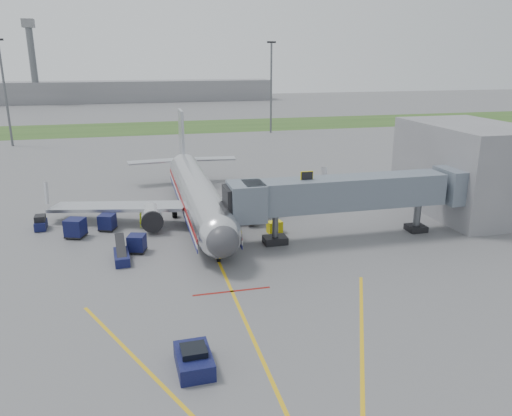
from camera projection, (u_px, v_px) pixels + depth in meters
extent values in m
plane|color=#565659|center=(223.00, 270.00, 41.63)|extent=(400.00, 400.00, 0.00)
cube|color=#2D4C1E|center=(159.00, 128.00, 125.22)|extent=(300.00, 25.00, 0.01)
cube|color=gold|center=(227.00, 280.00, 39.77)|extent=(0.25, 50.00, 0.01)
cube|color=maroon|center=(232.00, 291.00, 37.92)|extent=(6.00, 0.25, 0.01)
cube|color=gold|center=(160.00, 383.00, 27.25)|extent=(9.52, 20.04, 0.01)
cube|color=gold|center=(362.00, 353.00, 30.01)|extent=(9.52, 20.04, 0.01)
cylinder|color=silver|center=(198.00, 193.00, 54.78)|extent=(3.80, 28.00, 3.80)
sphere|color=silver|center=(220.00, 236.00, 41.78)|extent=(3.80, 3.80, 3.80)
sphere|color=#38383D|center=(223.00, 241.00, 40.57)|extent=(2.74, 2.74, 2.74)
cube|color=black|center=(220.00, 231.00, 41.24)|extent=(2.20, 1.20, 0.55)
cone|color=silver|center=(182.00, 164.00, 70.10)|extent=(3.80, 5.00, 3.80)
cube|color=#B7BAC1|center=(182.00, 136.00, 68.47)|extent=(0.35, 4.20, 7.00)
cube|color=#B7BAC1|center=(119.00, 207.00, 53.09)|extent=(15.10, 8.59, 1.13)
cube|color=#B7BAC1|center=(272.00, 196.00, 56.99)|extent=(15.10, 8.59, 1.13)
cylinder|color=silver|center=(152.00, 217.00, 51.19)|extent=(2.10, 3.60, 2.10)
cylinder|color=silver|center=(250.00, 210.00, 53.58)|extent=(2.10, 3.60, 2.10)
cube|color=maroon|center=(215.00, 195.00, 55.32)|extent=(0.05, 28.00, 0.45)
cube|color=navy|center=(215.00, 203.00, 55.58)|extent=(0.05, 28.00, 0.35)
cylinder|color=black|center=(218.00, 258.00, 43.40)|extent=(0.28, 0.70, 0.70)
cylinder|color=black|center=(175.00, 213.00, 55.30)|extent=(0.50, 1.00, 1.00)
cylinder|color=black|center=(221.00, 210.00, 56.49)|extent=(0.50, 1.00, 1.00)
cube|color=slate|center=(346.00, 192.00, 47.93)|extent=(20.00, 3.00, 3.00)
cube|color=slate|center=(246.00, 201.00, 45.73)|extent=(3.20, 3.60, 3.40)
cube|color=black|center=(233.00, 202.00, 45.46)|extent=(1.60, 3.00, 2.80)
cube|color=#D9C90C|center=(307.00, 176.00, 46.48)|extent=(1.20, 0.15, 1.00)
cylinder|color=#595B60|center=(275.00, 228.00, 47.20)|extent=(0.56, 0.56, 3.10)
cube|color=black|center=(275.00, 240.00, 47.55)|extent=(2.20, 1.60, 0.70)
cylinder|color=#595B60|center=(417.00, 216.00, 50.65)|extent=(0.70, 0.70, 3.10)
cube|color=black|center=(416.00, 228.00, 51.02)|extent=(1.80, 1.80, 0.60)
cube|color=slate|center=(455.00, 185.00, 50.68)|extent=(3.00, 4.00, 3.40)
cube|color=slate|center=(467.00, 168.00, 56.36)|extent=(10.00, 16.00, 10.00)
cylinder|color=#595B60|center=(6.00, 95.00, 96.84)|extent=(0.44, 0.44, 20.00)
cylinder|color=#595B60|center=(271.00, 89.00, 114.12)|extent=(0.44, 0.44, 20.00)
cube|color=black|center=(271.00, 42.00, 111.15)|extent=(2.00, 0.40, 0.40)
cube|color=slate|center=(121.00, 91.00, 196.05)|extent=(120.00, 14.00, 8.00)
cylinder|color=#595B60|center=(33.00, 66.00, 181.61)|extent=(2.40, 2.40, 28.00)
cube|color=slate|center=(28.00, 23.00, 177.39)|extent=(4.00, 4.00, 3.00)
cube|color=#0C0C36|center=(194.00, 361.00, 28.42)|extent=(2.08, 3.29, 0.99)
cube|color=black|center=(194.00, 351.00, 28.24)|extent=(1.48, 1.48, 0.45)
cylinder|color=black|center=(183.00, 377.00, 27.18)|extent=(0.22, 0.72, 0.72)
cylinder|color=black|center=(212.00, 372.00, 27.60)|extent=(0.22, 0.72, 0.72)
cylinder|color=black|center=(177.00, 354.00, 29.33)|extent=(0.22, 0.72, 0.72)
cylinder|color=black|center=(204.00, 350.00, 29.75)|extent=(0.22, 0.72, 0.72)
cube|color=#0C0C36|center=(41.00, 225.00, 51.45)|extent=(1.19, 2.17, 0.85)
cube|color=black|center=(40.00, 218.00, 51.24)|extent=(1.08, 1.40, 0.60)
cylinder|color=black|center=(36.00, 230.00, 50.71)|extent=(0.20, 0.43, 0.43)
cylinder|color=black|center=(45.00, 229.00, 50.94)|extent=(0.20, 0.43, 0.43)
cylinder|color=black|center=(38.00, 225.00, 52.12)|extent=(0.20, 0.43, 0.43)
cylinder|color=black|center=(46.00, 225.00, 52.35)|extent=(0.20, 0.43, 0.43)
cube|color=#0C0C36|center=(107.00, 222.00, 51.05)|extent=(1.92, 1.92, 1.50)
cube|color=black|center=(108.00, 228.00, 51.27)|extent=(1.98, 1.98, 0.12)
cylinder|color=black|center=(100.00, 230.00, 50.79)|extent=(0.29, 0.33, 0.27)
cylinder|color=black|center=(111.00, 231.00, 50.67)|extent=(0.29, 0.33, 0.27)
cylinder|color=black|center=(105.00, 227.00, 51.89)|extent=(0.29, 0.33, 0.27)
cylinder|color=black|center=(115.00, 227.00, 51.77)|extent=(0.29, 0.33, 0.27)
cube|color=#0C0C36|center=(75.00, 227.00, 48.98)|extent=(2.20, 2.20, 1.70)
cube|color=black|center=(76.00, 235.00, 49.23)|extent=(2.27, 2.27, 0.13)
cylinder|color=black|center=(67.00, 238.00, 48.69)|extent=(0.33, 0.37, 0.31)
cylinder|color=black|center=(80.00, 238.00, 48.54)|extent=(0.33, 0.37, 0.31)
cylinder|color=black|center=(73.00, 233.00, 49.94)|extent=(0.33, 0.37, 0.31)
cylinder|color=black|center=(86.00, 234.00, 49.80)|extent=(0.33, 0.37, 0.31)
cube|color=#0C0C36|center=(137.00, 243.00, 45.31)|extent=(1.84, 1.84, 1.47)
cube|color=black|center=(137.00, 250.00, 45.52)|extent=(1.90, 1.90, 0.11)
cylinder|color=black|center=(129.00, 253.00, 45.02)|extent=(0.28, 0.32, 0.27)
cylinder|color=black|center=(142.00, 253.00, 44.95)|extent=(0.28, 0.32, 0.27)
cylinder|color=black|center=(133.00, 248.00, 46.10)|extent=(0.28, 0.32, 0.27)
cylinder|color=black|center=(145.00, 248.00, 46.04)|extent=(0.28, 0.32, 0.27)
cube|color=#0C0C36|center=(122.00, 257.00, 43.35)|extent=(1.46, 3.29, 0.80)
cube|color=black|center=(121.00, 246.00, 43.51)|extent=(1.05, 3.64, 1.26)
cylinder|color=black|center=(117.00, 264.00, 42.21)|extent=(0.23, 0.51, 0.50)
cylinder|color=black|center=(128.00, 263.00, 42.47)|extent=(0.23, 0.51, 0.50)
cylinder|color=black|center=(116.00, 255.00, 44.32)|extent=(0.23, 0.51, 0.50)
cylinder|color=black|center=(126.00, 253.00, 44.58)|extent=(0.23, 0.51, 0.50)
cube|color=#D9C90C|center=(275.00, 227.00, 50.46)|extent=(1.58, 1.17, 1.17)
cylinder|color=black|center=(270.00, 232.00, 50.41)|extent=(0.23, 0.32, 0.29)
cylinder|color=black|center=(279.00, 230.00, 50.76)|extent=(0.23, 0.32, 0.29)
imported|color=#D1EA1B|center=(141.00, 218.00, 52.10)|extent=(0.78, 0.77, 1.81)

